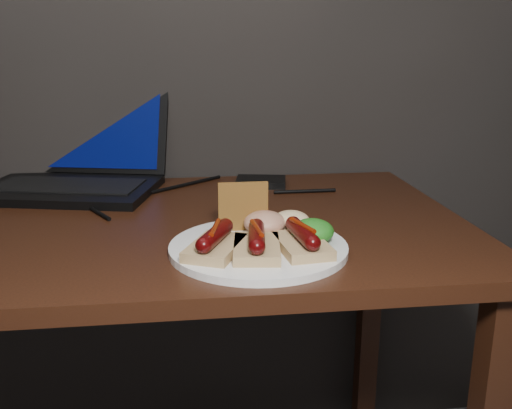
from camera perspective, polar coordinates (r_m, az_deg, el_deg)
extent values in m
cube|color=#391A0E|center=(1.11, -15.98, -2.55)|extent=(1.40, 0.70, 0.03)
cube|color=#391A0E|center=(1.59, 11.19, -11.07)|extent=(0.05, 0.05, 0.72)
cube|color=black|center=(1.33, -18.28, 1.43)|extent=(0.42, 0.33, 0.02)
cube|color=black|center=(1.33, -18.32, 1.87)|extent=(0.34, 0.21, 0.00)
cube|color=black|center=(1.46, -16.09, 7.71)|extent=(0.39, 0.17, 0.23)
cube|color=#070749|center=(1.46, -16.09, 7.71)|extent=(0.35, 0.15, 0.20)
cube|color=black|center=(1.34, 0.50, 2.28)|extent=(0.13, 0.10, 0.02)
cylinder|color=black|center=(1.19, -16.17, -0.38)|extent=(0.10, 0.16, 0.01)
cylinder|color=black|center=(1.34, -7.11, 1.98)|extent=(0.17, 0.15, 0.01)
cylinder|color=black|center=(1.28, 4.91, 1.34)|extent=(0.14, 0.01, 0.01)
cylinder|color=white|center=(0.92, 0.23, -4.35)|extent=(0.33, 0.33, 0.01)
cube|color=tan|center=(0.88, -4.09, -4.34)|extent=(0.11, 0.13, 0.02)
cylinder|color=#510505|center=(0.87, -4.12, -3.08)|extent=(0.06, 0.10, 0.02)
sphere|color=#510505|center=(0.83, -5.26, -4.10)|extent=(0.03, 0.02, 0.02)
sphere|color=#510505|center=(0.92, -3.08, -2.15)|extent=(0.03, 0.02, 0.02)
cylinder|color=#641704|center=(0.87, -4.14, -2.31)|extent=(0.02, 0.07, 0.01)
cube|color=tan|center=(0.88, 0.07, -4.43)|extent=(0.08, 0.12, 0.02)
cylinder|color=#510505|center=(0.87, 0.07, -3.16)|extent=(0.04, 0.10, 0.02)
sphere|color=#510505|center=(0.82, 0.10, -4.25)|extent=(0.03, 0.02, 0.02)
sphere|color=#510505|center=(0.91, 0.05, -2.18)|extent=(0.03, 0.02, 0.02)
cylinder|color=#641704|center=(0.86, 0.07, -2.38)|extent=(0.01, 0.07, 0.01)
cube|color=tan|center=(0.89, 4.63, -4.09)|extent=(0.08, 0.12, 0.02)
cylinder|color=#510505|center=(0.89, 4.66, -2.85)|extent=(0.04, 0.10, 0.02)
sphere|color=#510505|center=(0.84, 5.68, -3.86)|extent=(0.03, 0.02, 0.02)
sphere|color=#510505|center=(0.93, 3.73, -1.93)|extent=(0.03, 0.02, 0.02)
cylinder|color=#641704|center=(0.88, 4.67, -2.08)|extent=(0.03, 0.07, 0.01)
cube|color=#9C652A|center=(0.97, -1.29, -0.19)|extent=(0.08, 0.01, 0.08)
ellipsoid|color=#135410|center=(0.92, 5.65, -2.66)|extent=(0.07, 0.07, 0.04)
ellipsoid|color=maroon|center=(0.96, 0.90, -1.85)|extent=(0.07, 0.07, 0.04)
ellipsoid|color=silver|center=(0.98, 3.53, -1.66)|extent=(0.06, 0.06, 0.04)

